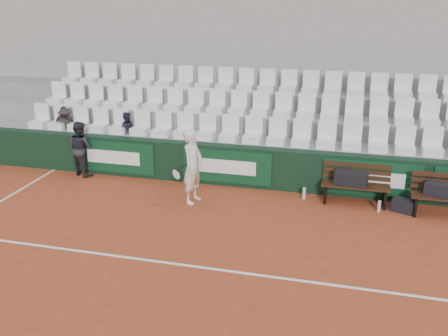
% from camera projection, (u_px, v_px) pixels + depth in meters
% --- Properties ---
extents(ground, '(80.00, 80.00, 0.00)m').
position_uv_depth(ground, '(185.00, 265.00, 8.76)').
color(ground, '#A34224').
rests_on(ground, ground).
extents(court_baseline, '(18.00, 0.06, 0.01)m').
position_uv_depth(court_baseline, '(185.00, 265.00, 8.76)').
color(court_baseline, white).
rests_on(court_baseline, ground).
extents(back_barrier, '(18.00, 0.34, 1.00)m').
position_uv_depth(back_barrier, '(239.00, 166.00, 12.22)').
color(back_barrier, black).
rests_on(back_barrier, ground).
extents(grandstand_tier_front, '(18.00, 0.95, 1.00)m').
position_uv_depth(grandstand_tier_front, '(242.00, 158.00, 12.82)').
color(grandstand_tier_front, gray).
rests_on(grandstand_tier_front, ground).
extents(grandstand_tier_mid, '(18.00, 0.95, 1.45)m').
position_uv_depth(grandstand_tier_mid, '(249.00, 139.00, 13.61)').
color(grandstand_tier_mid, gray).
rests_on(grandstand_tier_mid, ground).
extents(grandstand_tier_back, '(18.00, 0.95, 1.90)m').
position_uv_depth(grandstand_tier_back, '(256.00, 123.00, 14.40)').
color(grandstand_tier_back, gray).
rests_on(grandstand_tier_back, ground).
extents(grandstand_rear_wall, '(18.00, 0.30, 4.40)m').
position_uv_depth(grandstand_rear_wall, '(261.00, 76.00, 14.55)').
color(grandstand_rear_wall, '#979794').
rests_on(grandstand_rear_wall, ground).
extents(seat_row_front, '(11.90, 0.44, 0.63)m').
position_uv_depth(seat_row_front, '(241.00, 129.00, 12.38)').
color(seat_row_front, white).
rests_on(seat_row_front, grandstand_tier_front).
extents(seat_row_mid, '(11.90, 0.44, 0.63)m').
position_uv_depth(seat_row_mid, '(249.00, 103.00, 13.10)').
color(seat_row_mid, white).
rests_on(seat_row_mid, grandstand_tier_mid).
extents(seat_row_back, '(11.90, 0.44, 0.63)m').
position_uv_depth(seat_row_back, '(256.00, 80.00, 13.82)').
color(seat_row_back, silver).
rests_on(seat_row_back, grandstand_tier_back).
extents(bench_left, '(1.50, 0.56, 0.45)m').
position_uv_depth(bench_left, '(355.00, 194.00, 11.26)').
color(bench_left, '#361F10').
rests_on(bench_left, ground).
extents(bench_right, '(1.50, 0.56, 0.45)m').
position_uv_depth(bench_right, '(447.00, 206.00, 10.61)').
color(bench_right, '#371B10').
rests_on(bench_right, ground).
extents(sports_bag_left, '(0.76, 0.41, 0.31)m').
position_uv_depth(sports_bag_left, '(351.00, 179.00, 11.12)').
color(sports_bag_left, black).
rests_on(sports_bag_left, bench_left).
extents(sports_bag_right, '(0.65, 0.45, 0.27)m').
position_uv_depth(sports_bag_right, '(440.00, 190.00, 10.53)').
color(sports_bag_right, black).
rests_on(sports_bag_right, bench_right).
extents(sports_bag_ground, '(0.54, 0.43, 0.28)m').
position_uv_depth(sports_bag_ground, '(404.00, 206.00, 10.85)').
color(sports_bag_ground, black).
rests_on(sports_bag_ground, ground).
extents(water_bottle_near, '(0.08, 0.08, 0.28)m').
position_uv_depth(water_bottle_near, '(304.00, 193.00, 11.51)').
color(water_bottle_near, '#B1C4C9').
rests_on(water_bottle_near, ground).
extents(water_bottle_far, '(0.07, 0.07, 0.26)m').
position_uv_depth(water_bottle_far, '(379.00, 206.00, 10.84)').
color(water_bottle_far, '#ACBEC3').
rests_on(water_bottle_far, ground).
extents(tennis_player, '(0.75, 0.68, 1.71)m').
position_uv_depth(tennis_player, '(193.00, 166.00, 11.15)').
color(tennis_player, silver).
rests_on(tennis_player, ground).
extents(ball_kid, '(0.85, 0.77, 1.43)m').
position_uv_depth(ball_kid, '(81.00, 148.00, 12.86)').
color(ball_kid, '#212129').
rests_on(ball_kid, ground).
extents(spectator_a, '(0.67, 0.41, 1.01)m').
position_uv_depth(spectator_a, '(64.00, 110.00, 13.51)').
color(spectator_a, black).
rests_on(spectator_a, grandstand_tier_front).
extents(spectator_b, '(0.65, 0.33, 1.06)m').
position_uv_depth(spectator_b, '(64.00, 109.00, 13.50)').
color(spectator_b, '#37312C').
rests_on(spectator_b, grandstand_tier_front).
extents(spectator_c, '(0.59, 0.53, 1.00)m').
position_uv_depth(spectator_c, '(125.00, 114.00, 13.09)').
color(spectator_c, '#1E232D').
rests_on(spectator_c, grandstand_tier_front).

